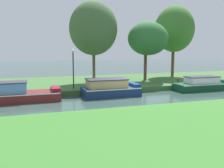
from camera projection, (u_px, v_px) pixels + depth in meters
name	position (u px, v px, depth m)	size (l,w,h in m)	color
ground_plane	(127.00, 98.00, 17.73)	(120.00, 120.00, 0.00)	#334C46
riverbank_far	(101.00, 83.00, 24.28)	(72.00, 10.00, 0.40)	#3C6832
riverbank_near	(216.00, 138.00, 9.25)	(72.00, 10.00, 0.40)	#37732A
forest_barge	(203.00, 84.00, 21.11)	(4.96, 1.70, 1.20)	#114529
navy_narrowboat	(110.00, 88.00, 18.49)	(4.25, 2.15, 1.32)	navy
willow_tree_left	(94.00, 28.00, 22.20)	(4.41, 3.80, 7.39)	brown
willow_tree_centre	(148.00, 39.00, 23.64)	(4.02, 3.29, 5.72)	brown
willow_tree_right	(174.00, 29.00, 27.34)	(4.35, 4.44, 7.86)	brown
lamp_post	(73.00, 64.00, 19.10)	(0.24, 0.24, 3.11)	#333338
mooring_post_near	(178.00, 82.00, 21.63)	(0.18, 0.18, 0.53)	#51301E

